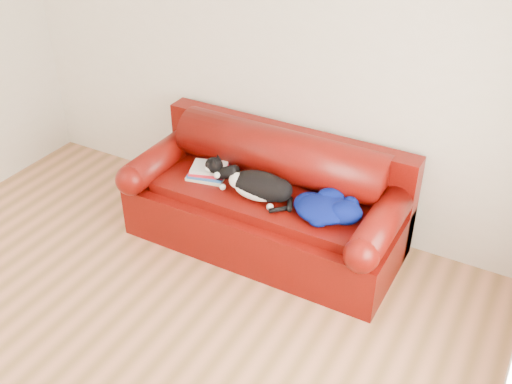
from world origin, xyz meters
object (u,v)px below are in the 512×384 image
book_stack (208,172)px  cat (260,187)px  sofa_base (265,218)px  blanket (326,207)px

book_stack → cat: bearing=-6.8°
sofa_base → cat: 0.37m
sofa_base → cat: (0.01, -0.11, 0.36)m
cat → blanket: (0.52, 0.03, -0.03)m
sofa_base → blanket: (0.53, -0.08, 0.33)m
book_stack → blanket: (1.01, -0.03, 0.02)m
sofa_base → blanket: blanket is taller
book_stack → cat: cat is taller
sofa_base → book_stack: 0.57m
cat → sofa_base: bearing=97.9°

